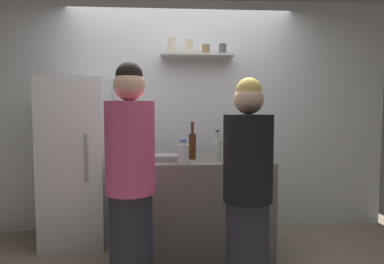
{
  "coord_description": "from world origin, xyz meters",
  "views": [
    {
      "loc": [
        -0.13,
        -2.57,
        1.38
      ],
      "look_at": [
        0.08,
        0.49,
        1.17
      ],
      "focal_mm": 30.91,
      "sensor_mm": 36.0,
      "label": 1
    }
  ],
  "objects": [
    {
      "name": "person_pink_top",
      "position": [
        -0.4,
        -0.29,
        0.84
      ],
      "size": [
        0.34,
        0.34,
        1.7
      ],
      "rotation": [
        0.0,
        0.0,
        0.16
      ],
      "color": "#262633",
      "rests_on": "ground"
    },
    {
      "name": "baking_pan",
      "position": [
        -0.17,
        0.41,
        0.94
      ],
      "size": [
        0.34,
        0.24,
        0.05
      ],
      "primitive_type": "cube",
      "color": "gray",
      "rests_on": "counter"
    },
    {
      "name": "back_wall_assembly",
      "position": [
        0.0,
        1.25,
        1.3
      ],
      "size": [
        4.8,
        0.32,
        2.6
      ],
      "color": "white",
      "rests_on": "ground"
    },
    {
      "name": "utensil_holder",
      "position": [
        -0.54,
        0.64,
        0.98
      ],
      "size": [
        0.1,
        0.1,
        0.22
      ],
      "color": "#B2B2B7",
      "rests_on": "counter"
    },
    {
      "name": "counter",
      "position": [
        0.08,
        0.49,
        0.46
      ],
      "size": [
        1.41,
        0.72,
        0.92
      ],
      "primitive_type": "cube",
      "color": "#66605B",
      "rests_on": "ground"
    },
    {
      "name": "water_bottle_plastic",
      "position": [
        -0.01,
        0.2,
        1.01
      ],
      "size": [
        0.09,
        0.09,
        0.21
      ],
      "color": "silver",
      "rests_on": "counter"
    },
    {
      "name": "wine_bottle_amber_glass",
      "position": [
        0.08,
        0.46,
        1.05
      ],
      "size": [
        0.07,
        0.07,
        0.35
      ],
      "color": "#472814",
      "rests_on": "counter"
    },
    {
      "name": "wine_bottle_pale_glass",
      "position": [
        0.29,
        0.31,
        1.02
      ],
      "size": [
        0.07,
        0.07,
        0.28
      ],
      "color": "#B2BFB2",
      "rests_on": "counter"
    },
    {
      "name": "refrigerator",
      "position": [
        -1.07,
        0.85,
        0.84
      ],
      "size": [
        0.63,
        0.63,
        1.68
      ],
      "color": "white",
      "rests_on": "ground"
    },
    {
      "name": "wine_bottle_dark_glass",
      "position": [
        0.72,
        0.57,
        1.04
      ],
      "size": [
        0.07,
        0.07,
        0.31
      ],
      "color": "black",
      "rests_on": "counter"
    },
    {
      "name": "person_blonde",
      "position": [
        0.41,
        -0.36,
        0.78
      ],
      "size": [
        0.34,
        0.34,
        1.59
      ],
      "rotation": [
        0.0,
        0.0,
        5.05
      ],
      "color": "#262633",
      "rests_on": "ground"
    },
    {
      "name": "wine_bottle_green_glass",
      "position": [
        -0.39,
        0.2,
        1.02
      ],
      "size": [
        0.07,
        0.07,
        0.28
      ],
      "color": "#19471E",
      "rests_on": "counter"
    }
  ]
}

